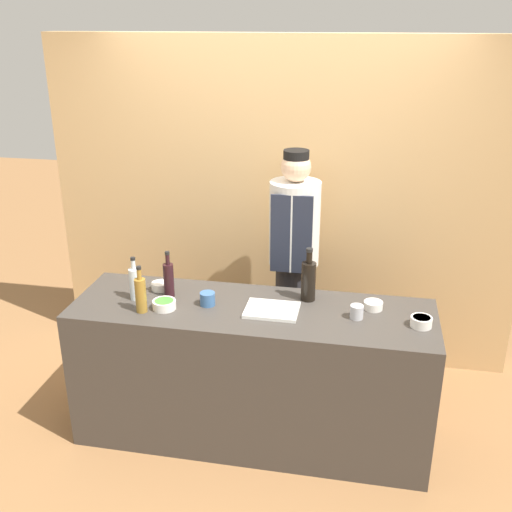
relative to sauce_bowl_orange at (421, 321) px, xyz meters
The scene contains 15 objects.
ground_plane 1.34m from the sauce_bowl_orange, behind, with size 14.00×14.00×0.00m, color olive.
cabinet_wall 1.54m from the sauce_bowl_orange, 129.73° to the left, with size 3.45×0.18×2.40m.
counter 1.08m from the sauce_bowl_orange, behind, with size 2.16×0.66×0.90m.
sauce_bowl_orange is the anchor object (origin of this frame).
sauce_bowl_purple 0.31m from the sauce_bowl_orange, 147.96° to the left, with size 0.11×0.11×0.05m.
sauce_bowl_yellow 1.60m from the sauce_bowl_orange, behind, with size 0.11×0.11×0.05m.
sauce_bowl_green 1.47m from the sauce_bowl_orange, behind, with size 0.14×0.14×0.05m.
cutting_board 0.84m from the sauce_bowl_orange, behind, with size 0.31×0.24×0.02m.
bottle_clear 1.69m from the sauce_bowl_orange, behind, with size 0.07×0.07×0.27m.
bottle_soy 0.70m from the sauce_bowl_orange, 161.63° to the left, with size 0.09×0.09×0.33m.
bottle_wine 1.50m from the sauce_bowl_orange, behind, with size 0.06×0.06×0.29m.
bottle_vinegar 1.60m from the sauce_bowl_orange, behind, with size 0.07×0.07×0.29m.
cup_blue 1.24m from the sauce_bowl_orange, behind, with size 0.09×0.09×0.08m.
cup_steel 0.36m from the sauce_bowl_orange, behind, with size 0.08×0.08×0.08m.
chef_center 1.09m from the sauce_bowl_orange, 138.04° to the left, with size 0.34×0.34×1.70m.
Camera 1 is at (0.63, -3.10, 2.51)m, focal length 42.00 mm.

